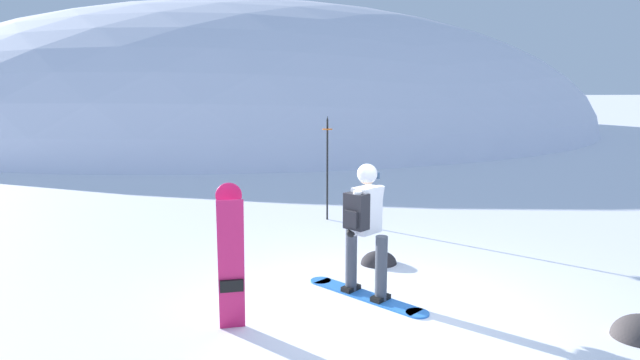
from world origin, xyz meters
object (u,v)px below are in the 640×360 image
Objects in this scene: snowboarder_main at (365,227)px; piste_marker_near at (327,161)px; spare_snowboard at (231,258)px; rock_dark at (379,264)px.

snowboarder_main is 0.82× the size of piste_marker_near.
snowboarder_main is at bearing -95.94° from piste_marker_near.
spare_snowboard is 2.98× the size of rock_dark.
snowboarder_main is 3.11× the size of rock_dark.
rock_dark is at bearing -86.55° from piste_marker_near.
spare_snowboard is 0.79× the size of piste_marker_near.
rock_dark is (0.17, -2.84, -1.18)m from piste_marker_near.
spare_snowboard is 5.15m from piste_marker_near.
rock_dark is at bearing 64.20° from snowboarder_main.
spare_snowboard is at bearing -140.64° from rock_dark.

